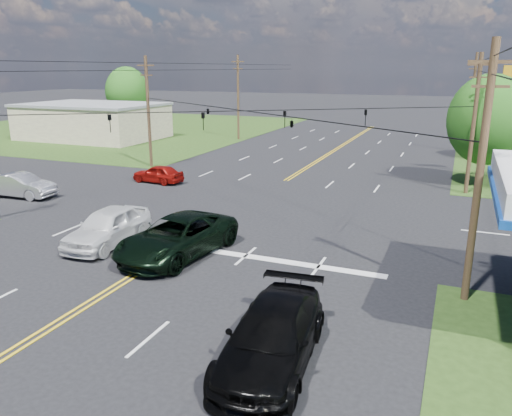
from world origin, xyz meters
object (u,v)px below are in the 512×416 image
at_px(pole_nw, 148,111).
at_px(retail_nw, 93,122).
at_px(tree_right_b, 512,116).
at_px(tree_far_l, 127,92).
at_px(suv_black, 272,337).
at_px(pole_right_far, 472,102).
at_px(pole_left_far, 238,96).
at_px(pickup_dkgreen, 177,237).
at_px(tree_right_a, 488,120).
at_px(pole_ne, 474,123).
at_px(pole_se, 480,173).
at_px(pickup_white, 108,227).
at_px(sedan_silver, 21,185).

bearing_deg(pole_nw, retail_nw, 142.59).
bearing_deg(tree_right_b, tree_far_l, 170.63).
bearing_deg(suv_black, retail_nw, 129.77).
bearing_deg(pole_right_far, tree_far_l, 174.92).
xyz_separation_m(pole_left_far, pickup_dkgreen, (13.50, -37.11, -4.24)).
bearing_deg(tree_right_b, tree_right_a, -101.77).
distance_m(retail_nw, pole_ne, 45.02).
relative_size(pole_left_far, tree_right_a, 1.22).
bearing_deg(pole_se, pole_ne, 90.00).
relative_size(pole_se, tree_right_b, 1.34).
xyz_separation_m(pole_left_far, tree_right_b, (29.50, -4.00, -0.95)).
bearing_deg(pole_se, tree_right_a, 87.27).
bearing_deg(pole_right_far, pole_se, -90.00).
bearing_deg(suv_black, pole_ne, 72.69).
bearing_deg(pole_se, tree_far_l, 137.66).
xyz_separation_m(pole_left_far, suv_black, (20.68, -43.75, -4.29)).
bearing_deg(pole_left_far, pole_right_far, 0.00).
distance_m(pole_se, pole_nw, 31.62).
distance_m(pole_ne, pole_right_far, 19.00).
distance_m(pole_left_far, pickup_white, 38.49).
relative_size(tree_right_a, tree_right_b, 1.15).
bearing_deg(pole_nw, pole_ne, 0.00).
bearing_deg(pickup_white, pole_se, -2.69).
xyz_separation_m(pole_se, pole_right_far, (0.00, 37.00, 0.25)).
bearing_deg(sedan_silver, retail_nw, 26.44).
bearing_deg(sedan_silver, pole_nw, -13.29).
relative_size(tree_right_a, pickup_dkgreen, 1.23).
relative_size(pickup_white, sedan_silver, 1.10).
distance_m(pole_left_far, sedan_silver, 31.92).
relative_size(retail_nw, pole_ne, 1.68).
height_order(pickup_dkgreen, suv_black, pickup_dkgreen).
relative_size(retail_nw, suv_black, 2.65).
bearing_deg(tree_far_l, pickup_white, -55.24).
xyz_separation_m(pole_se, sedan_silver, (-28.09, 5.45, -4.10)).
xyz_separation_m(pole_nw, suv_black, (20.68, -24.75, -4.04)).
distance_m(pole_nw, tree_far_l, 29.83).
relative_size(pole_ne, pickup_dkgreen, 1.43).
distance_m(pole_nw, pole_left_far, 19.00).
bearing_deg(pickup_dkgreen, pole_ne, 62.95).
xyz_separation_m(pole_ne, sedan_silver, (-28.09, -12.55, -4.10)).
distance_m(tree_right_a, suv_black, 28.73).
xyz_separation_m(tree_far_l, suv_black, (39.68, -47.75, -4.32)).
bearing_deg(pole_left_far, pickup_dkgreen, -70.01).
relative_size(tree_right_b, sedan_silver, 1.44).
bearing_deg(sedan_silver, suv_black, -121.99).
distance_m(pole_left_far, tree_far_l, 19.42).
relative_size(tree_far_l, suv_black, 1.45).
bearing_deg(suv_black, sedan_silver, 146.65).
bearing_deg(tree_right_b, suv_black, -102.51).
height_order(pole_nw, sedan_silver, pole_nw).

